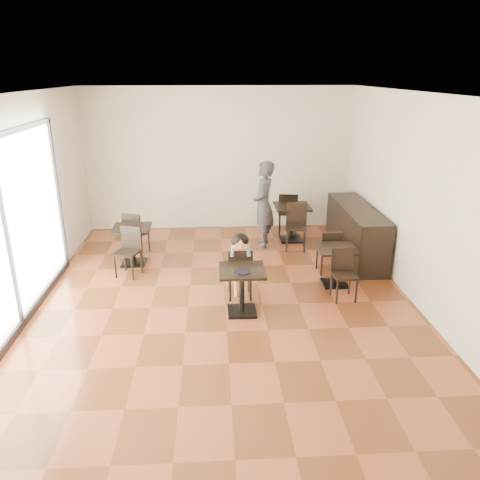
{
  "coord_description": "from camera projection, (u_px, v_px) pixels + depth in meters",
  "views": [
    {
      "loc": [
        -0.16,
        -6.59,
        3.48
      ],
      "look_at": [
        0.25,
        0.27,
        1.0
      ],
      "focal_mm": 35.0,
      "sensor_mm": 36.0,
      "label": 1
    }
  ],
  "objects": [
    {
      "name": "floor",
      "position": [
        225.0,
        306.0,
        7.38
      ],
      "size": [
        6.0,
        8.0,
        0.01
      ],
      "primitive_type": "cube",
      "color": "brown",
      "rests_on": "ground"
    },
    {
      "name": "ceiling",
      "position": [
        223.0,
        94.0,
        6.29
      ],
      "size": [
        6.0,
        8.0,
        0.01
      ],
      "primitive_type": "cube",
      "color": "white",
      "rests_on": "floor"
    },
    {
      "name": "wall_back",
      "position": [
        219.0,
        160.0,
        10.59
      ],
      "size": [
        6.0,
        0.01,
        3.2
      ],
      "primitive_type": "cube",
      "color": "beige",
      "rests_on": "floor"
    },
    {
      "name": "wall_front",
      "position": [
        241.0,
        375.0,
        3.08
      ],
      "size": [
        6.0,
        0.01,
        3.2
      ],
      "primitive_type": "cube",
      "color": "beige",
      "rests_on": "floor"
    },
    {
      "name": "wall_left",
      "position": [
        14.0,
        212.0,
        6.66
      ],
      "size": [
        0.01,
        8.0,
        3.2
      ],
      "primitive_type": "cube",
      "color": "beige",
      "rests_on": "floor"
    },
    {
      "name": "wall_right",
      "position": [
        424.0,
        205.0,
        7.0
      ],
      "size": [
        0.01,
        8.0,
        3.2
      ],
      "primitive_type": "cube",
      "color": "beige",
      "rests_on": "floor"
    },
    {
      "name": "storefront_window",
      "position": [
        4.0,
        236.0,
        6.26
      ],
      "size": [
        0.04,
        4.5,
        2.6
      ],
      "primitive_type": "cube",
      "color": "white",
      "rests_on": "floor"
    },
    {
      "name": "child_table",
      "position": [
        242.0,
        291.0,
        7.05
      ],
      "size": [
        0.68,
        0.68,
        0.72
      ],
      "primitive_type": null,
      "color": "black",
      "rests_on": "floor"
    },
    {
      "name": "child_chair",
      "position": [
        240.0,
        272.0,
        7.55
      ],
      "size": [
        0.39,
        0.39,
        0.86
      ],
      "primitive_type": null,
      "rotation": [
        0.0,
        0.0,
        3.14
      ],
      "color": "black",
      "rests_on": "floor"
    },
    {
      "name": "child",
      "position": [
        240.0,
        266.0,
        7.51
      ],
      "size": [
        0.39,
        0.54,
        1.09
      ],
      "primitive_type": null,
      "color": "slate",
      "rests_on": "child_chair"
    },
    {
      "name": "plate",
      "position": [
        242.0,
        271.0,
        6.84
      ],
      "size": [
        0.24,
        0.24,
        0.01
      ],
      "primitive_type": "cylinder",
      "color": "black",
      "rests_on": "child_table"
    },
    {
      "name": "pizza_slice",
      "position": [
        241.0,
        247.0,
        7.19
      ],
      "size": [
        0.25,
        0.19,
        0.06
      ],
      "primitive_type": null,
      "color": "#E0C86F",
      "rests_on": "child"
    },
    {
      "name": "adult_patron",
      "position": [
        264.0,
        205.0,
        9.63
      ],
      "size": [
        0.53,
        0.72,
        1.79
      ],
      "primitive_type": "imported",
      "rotation": [
        0.0,
        0.0,
        -1.74
      ],
      "color": "#3D3D42",
      "rests_on": "floor"
    },
    {
      "name": "cafe_table_mid",
      "position": [
        336.0,
        266.0,
        8.0
      ],
      "size": [
        0.68,
        0.68,
        0.68
      ],
      "primitive_type": null,
      "rotation": [
        0.0,
        0.0,
        0.05
      ],
      "color": "black",
      "rests_on": "floor"
    },
    {
      "name": "cafe_table_left",
      "position": [
        133.0,
        246.0,
        8.87
      ],
      "size": [
        0.89,
        0.89,
        0.73
      ],
      "primitive_type": null,
      "rotation": [
        0.0,
        0.0,
        -0.35
      ],
      "color": "black",
      "rests_on": "floor"
    },
    {
      "name": "cafe_table_back",
      "position": [
        292.0,
        223.0,
        10.12
      ],
      "size": [
        0.86,
        0.86,
        0.78
      ],
      "primitive_type": null,
      "rotation": [
        0.0,
        0.0,
        -0.17
      ],
      "color": "black",
      "rests_on": "floor"
    },
    {
      "name": "chair_mid_a",
      "position": [
        328.0,
        251.0,
        8.49
      ],
      "size": [
        0.39,
        0.39,
        0.82
      ],
      "primitive_type": null,
      "rotation": [
        0.0,
        0.0,
        3.2
      ],
      "color": "black",
      "rests_on": "floor"
    },
    {
      "name": "chair_mid_b",
      "position": [
        345.0,
        276.0,
        7.46
      ],
      "size": [
        0.39,
        0.39,
        0.82
      ],
      "primitive_type": null,
      "rotation": [
        0.0,
        0.0,
        0.05
      ],
      "color": "black",
      "rests_on": "floor"
    },
    {
      "name": "chair_left_a",
      "position": [
        137.0,
        233.0,
        9.36
      ],
      "size": [
        0.51,
        0.51,
        0.88
      ],
      "primitive_type": null,
      "rotation": [
        0.0,
        0.0,
        2.79
      ],
      "color": "black",
      "rests_on": "floor"
    },
    {
      "name": "chair_left_b",
      "position": [
        128.0,
        253.0,
        8.33
      ],
      "size": [
        0.51,
        0.51,
        0.88
      ],
      "primitive_type": null,
      "rotation": [
        0.0,
        0.0,
        -0.35
      ],
      "color": "black",
      "rests_on": "floor"
    },
    {
      "name": "chair_back_a",
      "position": [
        288.0,
        213.0,
        10.59
      ],
      "size": [
        0.49,
        0.49,
        0.94
      ],
      "primitive_type": null,
      "rotation": [
        0.0,
        0.0,
        2.97
      ],
      "color": "black",
      "rests_on": "floor"
    },
    {
      "name": "chair_back_b",
      "position": [
        296.0,
        227.0,
        9.58
      ],
      "size": [
        0.49,
        0.49,
        0.94
      ],
      "primitive_type": null,
      "rotation": [
        0.0,
        0.0,
        -0.17
      ],
      "color": "black",
      "rests_on": "floor"
    },
    {
      "name": "service_counter",
      "position": [
        356.0,
        232.0,
        9.23
      ],
      "size": [
        0.6,
        2.4,
        1.0
      ],
      "primitive_type": "cube",
      "color": "black",
      "rests_on": "floor"
    }
  ]
}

